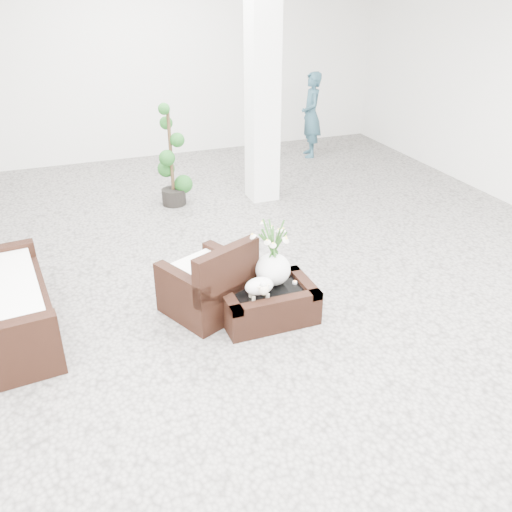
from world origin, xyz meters
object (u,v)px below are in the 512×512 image
object	(u,v)px
armchair	(207,275)
topiary	(171,156)
coffee_table	(267,304)
loveseat	(1,296)

from	to	relation	value
armchair	topiary	distance (m)	2.94
coffee_table	armchair	bearing A→B (deg)	145.22
armchair	loveseat	size ratio (longest dim) A/B	0.49
armchair	loveseat	bearing A→B (deg)	-31.73
armchair	topiary	xyz separation A→B (m)	(0.34, 2.90, 0.33)
topiary	coffee_table	bearing A→B (deg)	-87.17
coffee_table	loveseat	world-z (taller)	loveseat
coffee_table	loveseat	xyz separation A→B (m)	(-2.35, 0.58, 0.27)
coffee_table	topiary	distance (m)	3.30
coffee_table	loveseat	size ratio (longest dim) A/B	0.56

